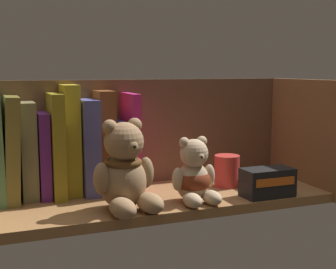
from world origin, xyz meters
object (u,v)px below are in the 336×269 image
Objects in this scene: book_5 at (43,154)px; book_3 at (11,148)px; book_6 at (55,144)px; teddy_bear_larger at (125,172)px; book_7 at (70,140)px; pillar_candle at (227,171)px; small_product_box at (267,182)px; book_8 at (87,146)px; book_11 at (128,141)px; book_10 at (118,155)px; book_4 at (28,150)px; teddy_bear_smaller at (194,177)px; book_9 at (104,141)px.

book_3 is at bearing 180.00° from book_5.
teddy_bear_larger is (10.60, -16.10, -3.39)cm from book_6.
book_7 is 35.66cm from pillar_candle.
book_5 is 1.65× the size of small_product_box.
small_product_box is (37.84, -17.71, -8.66)cm from book_7.
small_product_box is (34.25, -17.71, -7.11)cm from book_8.
small_product_box is at bearing -25.08° from book_7.
book_5 reaches higher than pillar_candle.
book_11 is 1.23× the size of teddy_bear_larger.
book_10 is 1.42× the size of small_product_box.
book_11 is (12.84, 0.00, -0.98)cm from book_7.
book_4 is 5.62cm from book_6.
book_8 is 24.62cm from teddy_bear_smaller.
book_9 is 3.07× the size of pillar_candle.
book_3 is at bearing 160.41° from small_product_box.
book_4 is 3.14cm from book_5.
book_6 is 1.07× the size of book_8.
book_11 reaches higher than teddy_bear_larger.
book_10 is (22.45, 0.00, -2.97)cm from book_3.
book_3 is 0.91× the size of book_7.
teddy_bear_larger reaches higher than teddy_bear_smaller.
book_5 is at bearing 150.08° from teddy_bear_smaller.
book_6 is 30.06cm from teddy_bear_smaller.
book_8 is 1.88× the size of small_product_box.
book_6 reaches higher than pillar_candle.
book_6 is 3.02× the size of pillar_candle.
teddy_bear_larger is 1.61× the size of small_product_box.
book_11 is at bearing 144.69° from small_product_box.
book_11 is at bearing 0.00° from book_5.
book_7 is 1.15× the size of book_8.
book_6 is at bearing 180.00° from book_11.
book_5 is 16.33cm from book_10.
pillar_candle is (30.42, -7.09, -6.53)cm from book_8.
book_9 is at bearing 0.00° from book_7.
book_10 is at bearing 0.00° from book_8.
teddy_bear_smaller is 16.33cm from small_product_box.
book_10 is (16.29, 0.00, -1.21)cm from book_5.
book_11 is (15.99, 0.00, -0.12)cm from book_6.
small_product_box is at bearing -6.60° from teddy_bear_smaller.
book_11 is (18.60, 0.00, 1.82)cm from book_5.
book_11 is (2.32, 0.00, 3.04)cm from book_10.
teddy_bear_smaller is at bearing -27.48° from book_4.
book_8 reaches higher than book_4.
book_9 is at bearing 0.00° from book_5.
small_product_box is (40.99, -17.71, -7.80)cm from book_6.
book_7 is (11.92, 0.00, 1.05)cm from book_3.
book_10 is at bearing 163.20° from pillar_candle.
book_7 is at bearing 0.00° from book_4.
book_6 is (8.77, 0.00, 0.19)cm from book_3.
book_10 is 0.72× the size of book_11.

